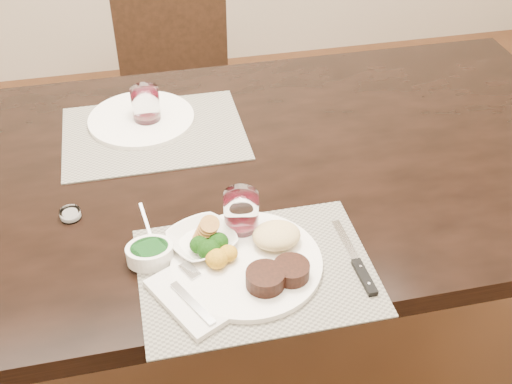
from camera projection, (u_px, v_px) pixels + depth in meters
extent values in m
plane|color=#412615|center=(226.00, 358.00, 2.01)|extent=(4.50, 4.50, 0.00)
cube|color=black|center=(217.00, 174.00, 1.56)|extent=(2.00, 1.00, 0.05)
cube|color=black|center=(457.00, 154.00, 2.27)|extent=(0.08, 0.08, 0.70)
cube|color=black|center=(181.00, 103.00, 2.39)|extent=(0.42, 0.42, 0.04)
cube|color=black|center=(144.00, 186.00, 2.36)|extent=(0.04, 0.04, 0.41)
cube|color=black|center=(239.00, 173.00, 2.43)|extent=(0.04, 0.04, 0.41)
cube|color=black|center=(136.00, 133.00, 2.64)|extent=(0.04, 0.04, 0.41)
cube|color=black|center=(222.00, 123.00, 2.70)|extent=(0.04, 0.04, 0.41)
cube|color=black|center=(170.00, 20.00, 2.38)|extent=(0.42, 0.04, 0.45)
cube|color=gray|center=(256.00, 271.00, 1.27)|extent=(0.46, 0.34, 0.00)
cube|color=gray|center=(154.00, 133.00, 1.65)|extent=(0.46, 0.34, 0.00)
cylinder|color=white|center=(247.00, 263.00, 1.27)|extent=(0.30, 0.30, 0.01)
cylinder|color=black|center=(265.00, 278.00, 1.21)|extent=(0.08, 0.08, 0.03)
cylinder|color=black|center=(291.00, 270.00, 1.23)|extent=(0.07, 0.07, 0.03)
ellipsoid|color=#D6B880|center=(276.00, 235.00, 1.29)|extent=(0.10, 0.08, 0.04)
ellipsoid|color=#11400C|center=(209.00, 250.00, 1.26)|extent=(0.05, 0.05, 0.04)
ellipsoid|color=orange|center=(217.00, 259.00, 1.25)|extent=(0.05, 0.05, 0.04)
cube|color=white|center=(191.00, 298.00, 1.20)|extent=(0.17, 0.21, 0.01)
cube|color=silver|center=(193.00, 303.00, 1.18)|extent=(0.07, 0.12, 0.01)
cube|color=silver|center=(190.00, 270.00, 1.24)|extent=(0.04, 0.05, 0.00)
cube|color=silver|center=(346.00, 241.00, 1.33)|extent=(0.02, 0.13, 0.00)
cube|color=black|center=(364.00, 277.00, 1.24)|extent=(0.02, 0.09, 0.01)
imported|color=white|center=(202.00, 241.00, 1.31)|extent=(0.17, 0.17, 0.03)
cylinder|color=#A27433|center=(201.00, 233.00, 1.29)|extent=(0.04, 0.05, 0.04)
cylinder|color=white|center=(150.00, 254.00, 1.27)|extent=(0.10, 0.10, 0.04)
cylinder|color=#0C3710|center=(149.00, 249.00, 1.27)|extent=(0.08, 0.08, 0.01)
cube|color=silver|center=(145.00, 220.00, 1.30)|extent=(0.01, 0.06, 0.05)
cylinder|color=silver|center=(241.00, 213.00, 1.32)|extent=(0.07, 0.07, 0.10)
cylinder|color=#39050E|center=(241.00, 227.00, 1.35)|extent=(0.06, 0.06, 0.02)
cylinder|color=white|center=(141.00, 119.00, 1.69)|extent=(0.28, 0.28, 0.01)
cylinder|color=silver|center=(146.00, 106.00, 1.66)|extent=(0.07, 0.07, 0.10)
cylinder|color=#39050E|center=(147.00, 118.00, 1.68)|extent=(0.06, 0.06, 0.02)
cylinder|color=silver|center=(70.00, 214.00, 1.39)|extent=(0.05, 0.05, 0.02)
cylinder|color=white|center=(71.00, 216.00, 1.39)|extent=(0.03, 0.03, 0.01)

